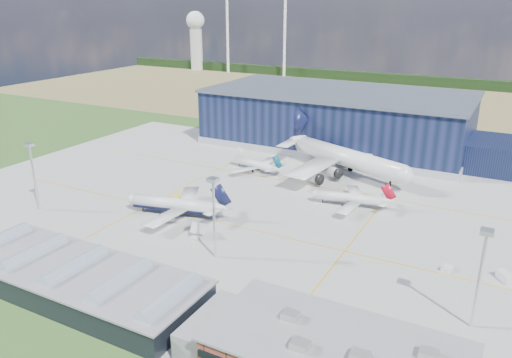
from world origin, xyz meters
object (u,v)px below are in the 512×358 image
(gse_van_b, at_px, (505,277))
(light_mast_center, at_px, (214,205))
(gse_cart_b, at_px, (240,150))
(car_b, at_px, (266,316))
(airliner_widebody, at_px, (348,149))
(car_a, at_px, (340,339))
(airliner_red, at_px, (350,193))
(airliner_navy, at_px, (174,198))
(airliner_regional, at_px, (254,160))
(light_mast_west, at_px, (32,166))
(gse_cart_a, at_px, (447,268))
(airstair, at_px, (199,231))
(gse_tug_b, at_px, (177,198))
(light_mast_east, at_px, (482,263))
(hangar, at_px, (343,121))
(gse_tug_c, at_px, (298,172))
(gse_van_c, at_px, (346,332))

(gse_van_b, bearing_deg, light_mast_center, 164.09)
(gse_van_b, bearing_deg, gse_cart_b, 114.79)
(car_b, bearing_deg, airliner_widebody, 2.27)
(car_a, relative_size, car_b, 1.05)
(airliner_red, bearing_deg, gse_van_b, 140.33)
(airliner_navy, relative_size, airliner_regional, 1.34)
(light_mast_west, height_order, gse_cart_a, light_mast_west)
(airliner_red, bearing_deg, light_mast_west, 19.57)
(airstair, bearing_deg, gse_tug_b, 139.94)
(light_mast_center, height_order, airliner_navy, light_mast_center)
(light_mast_center, distance_m, light_mast_east, 65.00)
(hangar, bearing_deg, gse_tug_c, -91.16)
(hangar, height_order, light_mast_center, hangar)
(airliner_widebody, xyz_separation_m, airliner_regional, (-35.13, -13.16, -6.47))
(airliner_navy, bearing_deg, airliner_regional, -104.21)
(light_mast_center, distance_m, gse_van_c, 47.45)
(airliner_regional, distance_m, car_b, 101.57)
(gse_van_b, distance_m, gse_tug_c, 93.50)
(gse_tug_b, bearing_deg, gse_cart_b, 98.85)
(airliner_regional, relative_size, gse_van_b, 5.67)
(light_mast_east, height_order, airliner_widebody, light_mast_east)
(light_mast_east, height_order, airliner_regional, light_mast_east)
(gse_van_c, bearing_deg, hangar, 36.29)
(gse_van_b, bearing_deg, gse_tug_b, 142.53)
(gse_tug_b, height_order, gse_van_b, gse_van_b)
(gse_van_c, bearing_deg, car_a, -176.45)
(airliner_widebody, xyz_separation_m, gse_tug_c, (-17.59, -8.25, -10.26))
(airstair, relative_size, car_a, 1.37)
(airliner_regional, height_order, gse_tug_b, airliner_regional)
(hangar, distance_m, gse_tug_b, 100.27)
(airstair, xyz_separation_m, car_b, (36.11, -26.64, -1.05))
(gse_tug_b, distance_m, gse_tug_c, 52.94)
(gse_tug_c, bearing_deg, gse_van_c, -66.50)
(gse_cart_a, relative_size, gse_tug_c, 0.99)
(hangar, xyz_separation_m, gse_van_c, (49.54, -140.80, -10.40))
(gse_tug_c, bearing_deg, airliner_navy, -114.02)
(gse_tug_c, bearing_deg, airstair, -98.24)
(gse_cart_b, bearing_deg, airliner_red, -92.24)
(gse_tug_b, height_order, gse_tug_c, gse_tug_b)
(light_mast_east, bearing_deg, car_b, -155.86)
(light_mast_east, xyz_separation_m, car_a, (-23.12, -18.00, -14.80))
(car_b, bearing_deg, light_mast_east, -72.27)
(airliner_red, xyz_separation_m, gse_van_c, (21.76, -68.00, -3.47))
(light_mast_west, height_order, gse_tug_c, light_mast_west)
(airliner_regional, bearing_deg, light_mast_west, 71.23)
(light_mast_west, height_order, gse_van_b, light_mast_west)
(gse_van_b, relative_size, gse_tug_c, 1.55)
(gse_van_b, bearing_deg, airliner_widebody, 101.02)
(airliner_red, height_order, gse_van_c, airliner_red)
(light_mast_center, distance_m, airliner_widebody, 83.81)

